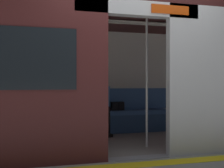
{
  "coord_description": "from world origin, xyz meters",
  "views": [
    {
      "loc": [
        1.4,
        3.71,
        1.03
      ],
      "look_at": [
        0.05,
        -1.15,
        1.01
      ],
      "focal_mm": 46.49,
      "sensor_mm": 36.0,
      "label": 1
    }
  ],
  "objects_px": {
    "train_car": "(112,57)",
    "grab_pole_door": "(102,81)",
    "handbag": "(117,106)",
    "bench_seat": "(103,116)",
    "grab_pole_far": "(147,81)",
    "book": "(77,110)",
    "person_seated": "(98,100)"
  },
  "relations": [
    {
      "from": "handbag",
      "to": "grab_pole_door",
      "type": "relative_size",
      "value": 0.12
    },
    {
      "from": "bench_seat",
      "to": "person_seated",
      "type": "relative_size",
      "value": 2.45
    },
    {
      "from": "train_car",
      "to": "grab_pole_door",
      "type": "distance_m",
      "value": 0.8
    },
    {
      "from": "train_car",
      "to": "book",
      "type": "height_order",
      "value": "train_car"
    },
    {
      "from": "grab_pole_far",
      "to": "book",
      "type": "bearing_deg",
      "value": -59.48
    },
    {
      "from": "train_car",
      "to": "bench_seat",
      "type": "distance_m",
      "value": 1.46
    },
    {
      "from": "handbag",
      "to": "bench_seat",
      "type": "bearing_deg",
      "value": 9.43
    },
    {
      "from": "grab_pole_far",
      "to": "train_car",
      "type": "bearing_deg",
      "value": -48.72
    },
    {
      "from": "grab_pole_far",
      "to": "person_seated",
      "type": "bearing_deg",
      "value": -70.45
    },
    {
      "from": "bench_seat",
      "to": "grab_pole_far",
      "type": "distance_m",
      "value": 1.64
    },
    {
      "from": "book",
      "to": "bench_seat",
      "type": "bearing_deg",
      "value": 178.84
    },
    {
      "from": "person_seated",
      "to": "grab_pole_far",
      "type": "bearing_deg",
      "value": 109.55
    },
    {
      "from": "handbag",
      "to": "person_seated",
      "type": "bearing_deg",
      "value": 13.61
    },
    {
      "from": "bench_seat",
      "to": "handbag",
      "type": "relative_size",
      "value": 11.17
    },
    {
      "from": "bench_seat",
      "to": "book",
      "type": "distance_m",
      "value": 0.53
    },
    {
      "from": "handbag",
      "to": "grab_pole_far",
      "type": "height_order",
      "value": "grab_pole_far"
    },
    {
      "from": "book",
      "to": "grab_pole_door",
      "type": "distance_m",
      "value": 1.72
    },
    {
      "from": "bench_seat",
      "to": "grab_pole_far",
      "type": "bearing_deg",
      "value": 104.86
    },
    {
      "from": "grab_pole_door",
      "to": "bench_seat",
      "type": "bearing_deg",
      "value": -103.86
    },
    {
      "from": "train_car",
      "to": "handbag",
      "type": "height_order",
      "value": "train_car"
    },
    {
      "from": "book",
      "to": "grab_pole_door",
      "type": "xyz_separation_m",
      "value": [
        -0.13,
        1.61,
        0.58
      ]
    },
    {
      "from": "book",
      "to": "person_seated",
      "type": "bearing_deg",
      "value": 169.54
    },
    {
      "from": "train_car",
      "to": "person_seated",
      "type": "height_order",
      "value": "train_car"
    },
    {
      "from": "train_car",
      "to": "person_seated",
      "type": "distance_m",
      "value": 1.19
    },
    {
      "from": "bench_seat",
      "to": "grab_pole_door",
      "type": "bearing_deg",
      "value": 76.14
    },
    {
      "from": "bench_seat",
      "to": "book",
      "type": "xyz_separation_m",
      "value": [
        0.51,
        -0.08,
        0.12
      ]
    },
    {
      "from": "bench_seat",
      "to": "grab_pole_door",
      "type": "xyz_separation_m",
      "value": [
        0.38,
        1.54,
        0.71
      ]
    },
    {
      "from": "grab_pole_far",
      "to": "bench_seat",
      "type": "bearing_deg",
      "value": -75.14
    },
    {
      "from": "train_car",
      "to": "bench_seat",
      "type": "relative_size",
      "value": 2.2
    },
    {
      "from": "person_seated",
      "to": "book",
      "type": "distance_m",
      "value": 0.47
    },
    {
      "from": "grab_pole_door",
      "to": "train_car",
      "type": "bearing_deg",
      "value": -118.55
    },
    {
      "from": "train_car",
      "to": "bench_seat",
      "type": "xyz_separation_m",
      "value": [
        -0.05,
        -0.94,
        -1.12
      ]
    }
  ]
}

